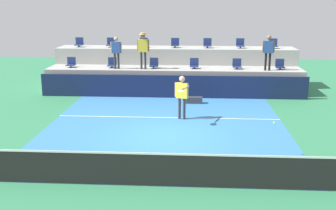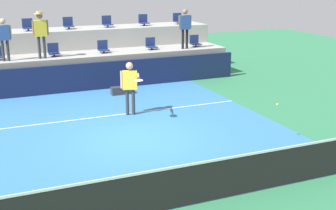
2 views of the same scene
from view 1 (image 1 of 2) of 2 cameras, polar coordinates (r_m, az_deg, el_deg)
name	(u,v)px [view 1 (image 1 of 2)]	position (r m, az deg, el deg)	size (l,w,h in m)	color
ground_plane	(164,137)	(14.62, -0.60, -4.36)	(40.00, 40.00, 0.00)	#2D754C
court_inner_paint	(166,128)	(15.57, -0.33, -3.17)	(9.00, 10.00, 0.01)	teal
court_service_line	(168,118)	(16.91, 0.00, -1.73)	(9.00, 0.06, 0.00)	white
tennis_net	(152,168)	(10.72, -2.18, -8.67)	(10.48, 0.08, 1.07)	black
sponsor_backboard	(173,86)	(20.27, 0.64, 2.56)	(13.00, 0.16, 1.10)	#141E42
seating_tier_lower	(174,80)	(21.53, 0.82, 3.46)	(13.00, 1.80, 1.25)	#9E9E99
seating_tier_upper	(176,66)	(23.22, 1.04, 5.32)	(13.00, 1.80, 2.10)	#9E9E99
stadium_chair_lower_far_left	(71,63)	(22.23, -13.15, 5.63)	(0.44, 0.40, 0.52)	#2D2D33
stadium_chair_lower_left	(112,63)	(21.71, -7.68, 5.67)	(0.44, 0.40, 0.52)	#2D2D33
stadium_chair_lower_mid_left	(154,64)	(21.39, -1.94, 5.66)	(0.44, 0.40, 0.52)	#2D2D33
stadium_chair_lower_mid_right	(194,64)	(21.29, 3.62, 5.60)	(0.44, 0.40, 0.52)	#2D2D33
stadium_chair_lower_right	(237,65)	(21.40, 9.44, 5.48)	(0.44, 0.40, 0.52)	#2D2D33
stadium_chair_lower_far_right	(280,65)	(21.73, 15.10, 5.31)	(0.44, 0.40, 0.52)	#2D2D33
stadium_chair_upper_far_left	(79,43)	(23.84, -12.09, 8.31)	(0.44, 0.40, 0.52)	#2D2D33
stadium_chair_upper_left	(111,43)	(23.43, -7.86, 8.39)	(0.44, 0.40, 0.52)	#2D2D33
stadium_chair_upper_mid_left	(144,43)	(23.14, -3.36, 8.43)	(0.44, 0.40, 0.52)	#2D2D33
stadium_chair_upper_center	(175,44)	(22.99, 0.98, 8.41)	(0.44, 0.40, 0.52)	#2D2D33
stadium_chair_upper_mid_right	(207,44)	(22.98, 5.44, 8.35)	(0.44, 0.40, 0.52)	#2D2D33
stadium_chair_upper_right	(240,44)	(23.11, 9.88, 8.23)	(0.44, 0.40, 0.52)	#2D2D33
stadium_chair_upper_far_right	(273,44)	(23.36, 14.25, 8.07)	(0.44, 0.40, 0.52)	#2D2D33
tennis_player	(182,93)	(16.45, 1.91, 1.66)	(0.59, 1.31, 1.75)	#2D2D33
spectator_leaning_on_rail	(116,50)	(21.17, -7.10, 7.52)	(0.57, 0.23, 1.62)	#2D2D33
spectator_with_hat	(143,47)	(20.95, -3.43, 8.00)	(0.61, 0.43, 1.83)	#2D2D33
spectator_in_white	(268,49)	(21.12, 13.60, 7.46)	(0.61, 0.24, 1.74)	black
tennis_ball	(274,123)	(12.92, 14.37, -2.40)	(0.07, 0.07, 0.07)	#CCE033
equipment_bag	(194,100)	(19.25, 3.60, 0.68)	(0.76, 0.28, 0.30)	#333338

